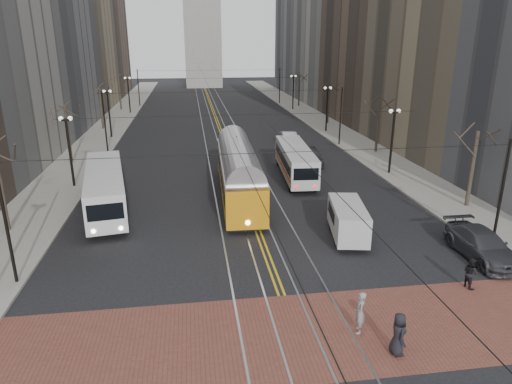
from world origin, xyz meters
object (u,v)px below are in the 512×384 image
object	(u,v)px
transit_bus	(106,190)
cargo_van	(348,222)
streetcar	(239,177)
pedestrian_b	(360,313)
sedan_parked	(482,245)
rear_bus	(295,163)
pedestrian_a	(398,334)
sedan_grey	(310,155)
pedestrian_c	(470,273)
sedan_silver	(289,139)

from	to	relation	value
transit_bus	cargo_van	size ratio (longest dim) A/B	2.44
streetcar	pedestrian_b	bearing A→B (deg)	-78.15
streetcar	pedestrian_b	size ratio (longest dim) A/B	7.87
transit_bus	pedestrian_b	distance (m)	20.80
transit_bus	sedan_parked	bearing A→B (deg)	-35.77
transit_bus	rear_bus	bearing A→B (deg)	11.91
transit_bus	sedan_parked	distance (m)	24.47
streetcar	pedestrian_a	size ratio (longest dim) A/B	8.17
streetcar	sedan_grey	size ratio (longest dim) A/B	2.94
cargo_van	sedan_grey	distance (m)	17.67
sedan_grey	streetcar	bearing A→B (deg)	-126.98
pedestrian_c	pedestrian_b	bearing A→B (deg)	102.10
sedan_grey	pedestrian_a	xyz separation A→B (m)	(-3.94, -28.28, 0.06)
transit_bus	streetcar	bearing A→B (deg)	-2.59
sedan_silver	pedestrian_a	size ratio (longest dim) A/B	2.69
rear_bus	transit_bus	bearing A→B (deg)	-154.66
streetcar	sedan_grey	distance (m)	12.19
pedestrian_a	pedestrian_c	world-z (taller)	pedestrian_a
cargo_van	sedan_silver	bearing A→B (deg)	95.49
cargo_van	pedestrian_c	bearing A→B (deg)	-48.62
sedan_grey	sedan_parked	xyz separation A→B (m)	(4.28, -21.13, -0.05)
sedan_silver	streetcar	bearing A→B (deg)	-113.69
pedestrian_a	streetcar	bearing A→B (deg)	11.84
streetcar	transit_bus	bearing A→B (deg)	-171.27
streetcar	sedan_parked	world-z (taller)	streetcar
pedestrian_c	transit_bus	bearing A→B (deg)	44.67
streetcar	sedan_grey	xyz separation A→B (m)	(8.02, 9.14, -0.87)
sedan_parked	cargo_van	bearing A→B (deg)	151.85
rear_bus	sedan_grey	size ratio (longest dim) A/B	2.13
rear_bus	pedestrian_b	bearing A→B (deg)	-92.16
sedan_silver	sedan_parked	size ratio (longest dim) A/B	0.88
transit_bus	sedan_parked	size ratio (longest dim) A/B	2.18
transit_bus	streetcar	world-z (taller)	streetcar
sedan_grey	pedestrian_a	size ratio (longest dim) A/B	2.78
pedestrian_c	rear_bus	bearing A→B (deg)	2.18
sedan_silver	rear_bus	bearing A→B (deg)	-99.51
sedan_silver	pedestrian_a	world-z (taller)	pedestrian_a
streetcar	pedestrian_b	world-z (taller)	streetcar
rear_bus	pedestrian_b	distance (m)	22.50
pedestrian_b	sedan_parked	bearing A→B (deg)	137.28
streetcar	sedan_parked	bearing A→B (deg)	-42.46
streetcar	rear_bus	xyz separation A→B (m)	(5.50, 4.77, -0.34)
cargo_van	pedestrian_a	xyz separation A→B (m)	(-1.68, -10.76, -0.17)
streetcar	pedestrian_c	distance (m)	17.83
rear_bus	pedestrian_c	xyz separation A→B (m)	(4.27, -19.65, -0.57)
cargo_van	sedan_silver	xyz separation A→B (m)	(1.89, 25.58, -0.29)
transit_bus	pedestrian_a	world-z (taller)	transit_bus
streetcar	rear_bus	size ratio (longest dim) A/B	1.38
sedan_grey	pedestrian_c	world-z (taller)	sedan_grey
transit_bus	pedestrian_c	size ratio (longest dim) A/B	7.56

